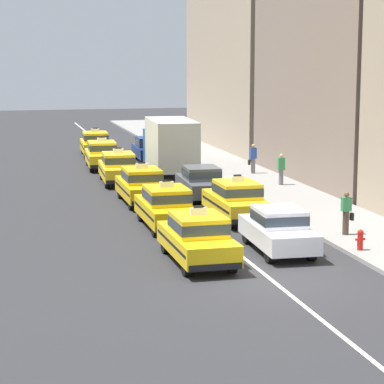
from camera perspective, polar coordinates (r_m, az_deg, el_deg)
ground_plane at (r=25.33m, az=5.66°, el=-6.20°), size 160.00×160.00×0.00m
lane_stripe_left_right at (r=44.27m, az=-2.98°, el=0.67°), size 0.14×80.00×0.01m
sidewalk_curb at (r=40.96m, az=6.07°, el=0.00°), size 4.00×90.00×0.15m
taxi_left_nearest at (r=27.10m, az=0.39°, el=-3.18°), size 1.85×4.57×1.96m
taxi_left_second at (r=32.57m, az=-1.82°, el=-1.01°), size 1.82×4.56×1.96m
taxi_left_third at (r=37.94m, az=-3.55°, el=0.50°), size 1.84×4.57×1.96m
taxi_left_fourth at (r=43.94m, az=-5.17°, el=1.73°), size 2.03×4.64×1.96m
taxi_left_fifth at (r=49.79m, az=-6.32°, el=2.64°), size 2.04×4.64×1.96m
taxi_left_sixth at (r=55.87m, az=-6.77°, el=3.39°), size 2.01×4.63×1.96m
sedan_right_nearest at (r=28.76m, az=6.06°, el=-2.55°), size 1.93×4.37×1.58m
taxi_right_second at (r=34.04m, az=3.12°, el=-0.55°), size 1.83×4.56×1.96m
sedan_right_third at (r=39.03m, az=0.65°, el=0.73°), size 1.94×4.37×1.58m
box_truck_right_fourth at (r=46.41m, az=-1.59°, el=3.31°), size 2.57×7.07×3.27m
sedan_right_fifth at (r=52.90m, az=-3.01°, el=3.06°), size 1.89×4.35×1.58m
pedestrian_near_crosswalk at (r=42.65m, az=6.25°, el=1.60°), size 0.36×0.24×1.63m
pedestrian_mid_block at (r=46.65m, az=4.29°, el=2.34°), size 0.47×0.24×1.68m
pedestrian_trailing at (r=31.22m, az=10.74°, el=-1.46°), size 0.47×0.24×1.65m
fire_hydrant at (r=28.95m, az=11.68°, el=-3.23°), size 0.36×0.22×0.73m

